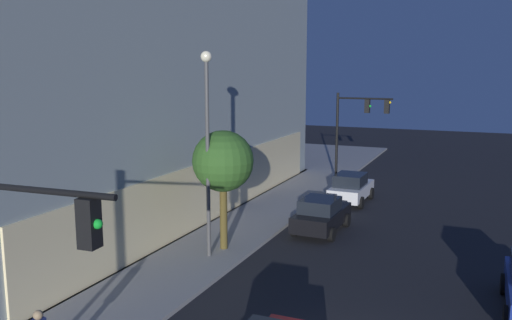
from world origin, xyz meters
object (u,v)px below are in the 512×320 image
object	(u,v)px
street_lamp_sidewalk	(207,131)
car_white	(351,188)
modern_building	(54,15)
sidewalk_tree	(223,162)
car_black	(321,215)
traffic_light_near_corner	(4,264)
traffic_light_far_corner	(358,119)

from	to	relation	value
street_lamp_sidewalk	car_white	distance (m)	12.94
modern_building	sidewalk_tree	world-z (taller)	modern_building
car_black	car_white	bearing A→B (deg)	0.30
traffic_light_near_corner	car_white	size ratio (longest dim) A/B	1.38
sidewalk_tree	car_black	distance (m)	6.16
modern_building	street_lamp_sidewalk	distance (m)	14.72
modern_building	car_white	size ratio (longest dim) A/B	7.14
traffic_light_far_corner	car_white	bearing A→B (deg)	-170.19
traffic_light_far_corner	modern_building	bearing A→B (deg)	128.62
modern_building	car_white	xyz separation A→B (m)	(6.39, -15.67, -9.90)
street_lamp_sidewalk	sidewalk_tree	distance (m)	1.77
modern_building	sidewalk_tree	xyz separation A→B (m)	(-4.30, -12.71, -6.88)
car_black	car_white	distance (m)	6.26
sidewalk_tree	car_white	bearing A→B (deg)	-15.46
modern_building	sidewalk_tree	distance (m)	15.08
traffic_light_far_corner	car_white	xyz separation A→B (m)	(-5.38, -0.93, -3.57)
sidewalk_tree	street_lamp_sidewalk	bearing A→B (deg)	172.43
street_lamp_sidewalk	traffic_light_near_corner	bearing A→B (deg)	-170.95
traffic_light_far_corner	car_black	distance (m)	12.23
car_white	sidewalk_tree	bearing A→B (deg)	164.54
traffic_light_near_corner	sidewalk_tree	world-z (taller)	traffic_light_near_corner
street_lamp_sidewalk	modern_building	bearing A→B (deg)	66.87
modern_building	sidewalk_tree	bearing A→B (deg)	-108.71
traffic_light_near_corner	street_lamp_sidewalk	size ratio (longest dim) A/B	0.70
traffic_light_near_corner	traffic_light_far_corner	distance (m)	28.63
car_black	traffic_light_far_corner	bearing A→B (deg)	4.73
traffic_light_near_corner	street_lamp_sidewalk	xyz separation A→B (m)	(11.48, 1.83, 1.30)
traffic_light_near_corner	car_black	bearing A→B (deg)	-4.39
modern_building	traffic_light_near_corner	distance (m)	23.17
traffic_light_far_corner	car_white	size ratio (longest dim) A/B	1.45
traffic_light_far_corner	sidewalk_tree	bearing A→B (deg)	172.81
modern_building	traffic_light_near_corner	size ratio (longest dim) A/B	5.16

